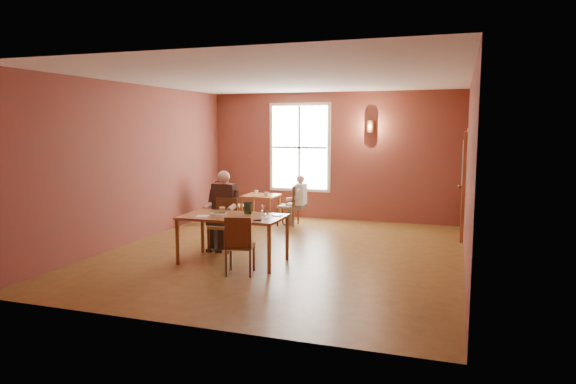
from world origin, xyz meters
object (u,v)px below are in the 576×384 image
(chair_diner_main, at_px, (223,225))
(chair_diner_maroon, at_px, (235,205))
(diner_main, at_px, (222,213))
(diner_white, at_px, (289,201))
(chair_diner_white, at_px, (288,205))
(second_table, at_px, (261,209))
(chair_empty, at_px, (240,245))
(diner_maroon, at_px, (234,198))
(main_table, at_px, (233,239))

(chair_diner_main, height_order, chair_diner_maroon, chair_diner_main)
(diner_main, distance_m, diner_white, 2.69)
(chair_diner_white, relative_size, chair_diner_maroon, 1.13)
(second_table, distance_m, diner_white, 0.71)
(chair_empty, xyz_separation_m, diner_maroon, (-1.87, 3.85, 0.11))
(main_table, xyz_separation_m, chair_diner_main, (-0.50, 0.65, 0.08))
(second_table, xyz_separation_m, diner_white, (0.68, 0.00, 0.22))
(chair_diner_main, bearing_deg, chair_diner_white, -97.29)
(second_table, xyz_separation_m, chair_diner_maroon, (-0.65, 0.00, 0.07))
(diner_main, bearing_deg, second_table, -83.29)
(second_table, bearing_deg, main_table, -76.09)
(second_table, relative_size, chair_diner_white, 0.82)
(main_table, bearing_deg, chair_diner_white, 92.85)
(chair_empty, relative_size, chair_diner_maroon, 1.11)
(chair_diner_white, height_order, chair_diner_maroon, chair_diner_white)
(diner_white, bearing_deg, diner_main, 172.16)
(chair_empty, height_order, second_table, chair_empty)
(main_table, height_order, second_table, main_table)
(second_table, distance_m, chair_diner_maroon, 0.65)
(diner_white, bearing_deg, chair_diner_main, 172.07)
(chair_empty, bearing_deg, main_table, 109.80)
(chair_diner_main, bearing_deg, main_table, 127.57)
(diner_main, bearing_deg, main_table, 128.88)
(diner_main, bearing_deg, chair_empty, 126.44)
(main_table, height_order, diner_white, diner_white)
(diner_white, bearing_deg, chair_empty, -172.44)
(chair_diner_maroon, bearing_deg, diner_maroon, -90.00)
(second_table, bearing_deg, diner_maroon, 180.00)
(chair_diner_main, distance_m, second_table, 2.66)
(diner_main, bearing_deg, diner_maroon, -69.55)
(diner_main, xyz_separation_m, chair_diner_white, (0.34, 2.66, -0.23))
(diner_white, bearing_deg, main_table, -177.68)
(chair_diner_white, distance_m, diner_maroon, 1.33)
(chair_empty, xyz_separation_m, chair_diner_maroon, (-1.84, 3.85, -0.04))
(diner_white, bearing_deg, diner_maroon, 90.00)
(chair_diner_white, relative_size, diner_maroon, 0.82)
(chair_diner_main, relative_size, chair_diner_white, 1.03)
(chair_diner_white, bearing_deg, diner_maroon, 90.00)
(diner_main, xyz_separation_m, diner_white, (0.37, 2.66, -0.14))
(second_table, distance_m, chair_diner_white, 0.66)
(chair_diner_main, bearing_deg, diner_white, -97.93)
(diner_white, bearing_deg, chair_diner_maroon, 90.00)
(diner_main, relative_size, diner_white, 1.25)
(main_table, distance_m, diner_white, 3.29)
(main_table, relative_size, chair_diner_white, 1.81)
(main_table, distance_m, chair_diner_maroon, 3.60)
(second_table, bearing_deg, chair_diner_white, 0.00)
(chair_empty, bearing_deg, diner_white, 83.77)
(main_table, xyz_separation_m, diner_maroon, (-1.49, 3.28, 0.17))
(chair_diner_main, distance_m, diner_maroon, 2.82)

